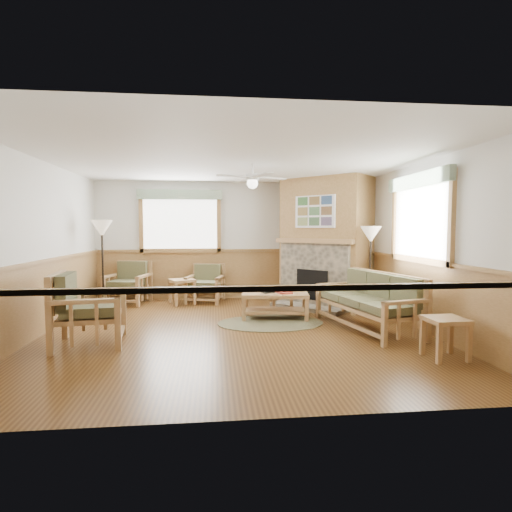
{
  "coord_description": "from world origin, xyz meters",
  "views": [
    {
      "loc": [
        -0.33,
        -6.3,
        1.64
      ],
      "look_at": [
        0.4,
        0.7,
        1.15
      ],
      "focal_mm": 28.0,
      "sensor_mm": 36.0,
      "label": 1
    }
  ],
  "objects": [
    {
      "name": "floor",
      "position": [
        0.0,
        0.0,
        -0.01
      ],
      "size": [
        6.0,
        6.0,
        0.01
      ],
      "primitive_type": "cube",
      "color": "#583718",
      "rests_on": "ground"
    },
    {
      "name": "ceiling",
      "position": [
        0.0,
        0.0,
        2.7
      ],
      "size": [
        6.0,
        6.0,
        0.01
      ],
      "primitive_type": "cube",
      "color": "white",
      "rests_on": "floor"
    },
    {
      "name": "wall_back",
      "position": [
        0.0,
        3.0,
        1.35
      ],
      "size": [
        6.0,
        0.02,
        2.7
      ],
      "primitive_type": "cube",
      "color": "silver",
      "rests_on": "floor"
    },
    {
      "name": "wall_front",
      "position": [
        0.0,
        -3.0,
        1.35
      ],
      "size": [
        6.0,
        0.02,
        2.7
      ],
      "primitive_type": "cube",
      "color": "silver",
      "rests_on": "floor"
    },
    {
      "name": "wall_left",
      "position": [
        -3.0,
        0.0,
        1.35
      ],
      "size": [
        0.02,
        6.0,
        2.7
      ],
      "primitive_type": "cube",
      "color": "silver",
      "rests_on": "floor"
    },
    {
      "name": "wall_right",
      "position": [
        3.0,
        0.0,
        1.35
      ],
      "size": [
        0.02,
        6.0,
        2.7
      ],
      "primitive_type": "cube",
      "color": "silver",
      "rests_on": "floor"
    },
    {
      "name": "wainscot",
      "position": [
        0.0,
        0.0,
        0.55
      ],
      "size": [
        6.0,
        6.0,
        1.1
      ],
      "primitive_type": null,
      "color": "olive",
      "rests_on": "floor"
    },
    {
      "name": "fireplace",
      "position": [
        2.05,
        2.05,
        1.35
      ],
      "size": [
        3.11,
        3.11,
        2.7
      ],
      "primitive_type": null,
      "rotation": [
        0.0,
        0.0,
        -0.79
      ],
      "color": "olive",
      "rests_on": "floor"
    },
    {
      "name": "window_back",
      "position": [
        -1.1,
        2.96,
        2.53
      ],
      "size": [
        1.9,
        0.16,
        1.5
      ],
      "primitive_type": null,
      "color": "white",
      "rests_on": "wall_back"
    },
    {
      "name": "window_right",
      "position": [
        2.96,
        -0.2,
        2.53
      ],
      "size": [
        0.16,
        1.9,
        1.5
      ],
      "primitive_type": null,
      "color": "white",
      "rests_on": "wall_right"
    },
    {
      "name": "ceiling_fan",
      "position": [
        0.3,
        0.3,
        2.66
      ],
      "size": [
        1.59,
        1.59,
        0.36
      ],
      "primitive_type": null,
      "rotation": [
        0.0,
        0.0,
        0.35
      ],
      "color": "white",
      "rests_on": "ceiling"
    },
    {
      "name": "sofa",
      "position": [
        2.14,
        -0.09,
        0.46
      ],
      "size": [
        2.12,
        1.25,
        0.91
      ],
      "primitive_type": null,
      "rotation": [
        0.0,
        0.0,
        -1.34
      ],
      "color": "#A57C4D",
      "rests_on": "floor"
    },
    {
      "name": "armchair_back_left",
      "position": [
        -2.21,
        2.55,
        0.46
      ],
      "size": [
        0.97,
        0.97,
        0.91
      ],
      "primitive_type": null,
      "rotation": [
        0.0,
        0.0,
        -0.21
      ],
      "color": "#A57C4D",
      "rests_on": "floor"
    },
    {
      "name": "armchair_back_right",
      "position": [
        -0.54,
        2.55,
        0.42
      ],
      "size": [
        0.9,
        0.9,
        0.84
      ],
      "primitive_type": null,
      "rotation": [
        0.0,
        0.0,
        -0.23
      ],
      "color": "#A57C4D",
      "rests_on": "floor"
    },
    {
      "name": "armchair_left",
      "position": [
        -2.09,
        -0.54,
        0.51
      ],
      "size": [
        1.03,
        1.03,
        1.02
      ],
      "primitive_type": null,
      "rotation": [
        0.0,
        0.0,
        1.7
      ],
      "color": "#A57C4D",
      "rests_on": "floor"
    },
    {
      "name": "coffee_table",
      "position": [
        0.76,
        0.78,
        0.24
      ],
      "size": [
        1.25,
        0.74,
        0.47
      ],
      "primitive_type": null,
      "rotation": [
        0.0,
        0.0,
        -0.13
      ],
      "color": "#A57C4D",
      "rests_on": "floor"
    },
    {
      "name": "end_table_chairs",
      "position": [
        -1.03,
        2.36,
        0.27
      ],
      "size": [
        0.63,
        0.62,
        0.54
      ],
      "primitive_type": null,
      "rotation": [
        0.0,
        0.0,
        0.42
      ],
      "color": "#A57C4D",
      "rests_on": "floor"
    },
    {
      "name": "end_table_sofa",
      "position": [
        2.55,
        -1.65,
        0.26
      ],
      "size": [
        0.48,
        0.46,
        0.52
      ],
      "primitive_type": null,
      "rotation": [
        0.0,
        0.0,
        0.03
      ],
      "color": "#A57C4D",
      "rests_on": "floor"
    },
    {
      "name": "footstool",
      "position": [
        1.0,
        1.37,
        0.18
      ],
      "size": [
        0.47,
        0.47,
        0.36
      ],
      "primitive_type": null,
      "rotation": [
        0.0,
        0.0,
        -0.17
      ],
      "color": "#A57C4D",
      "rests_on": "floor"
    },
    {
      "name": "braided_rug",
      "position": [
        0.63,
        0.43,
        0.01
      ],
      "size": [
        1.84,
        1.84,
        0.01
      ],
      "primitive_type": "cylinder",
      "rotation": [
        0.0,
        0.0,
        -0.01
      ],
      "color": "brown",
      "rests_on": "floor"
    },
    {
      "name": "floor_lamp_left",
      "position": [
        -2.55,
        1.88,
        0.91
      ],
      "size": [
        0.51,
        0.51,
        1.81
      ],
      "primitive_type": null,
      "rotation": [
        0.0,
        0.0,
        -0.25
      ],
      "color": "black",
      "rests_on": "floor"
    },
    {
      "name": "floor_lamp_right",
      "position": [
        2.55,
        0.82,
        0.85
      ],
      "size": [
        0.47,
        0.47,
        1.69
      ],
      "primitive_type": null,
      "rotation": [
        0.0,
        0.0,
        0.26
      ],
      "color": "black",
      "rests_on": "floor"
    },
    {
      "name": "book_red",
      "position": [
        0.91,
        0.73,
        0.5
      ],
      "size": [
        0.3,
        0.35,
        0.03
      ],
      "primitive_type": "cube",
      "rotation": [
        0.0,
        0.0,
        0.29
      ],
      "color": "maroon",
      "rests_on": "coffee_table"
    },
    {
      "name": "book_dark",
      "position": [
        0.61,
        0.85,
        0.5
      ],
      "size": [
        0.28,
        0.32,
        0.02
      ],
      "primitive_type": "cube",
      "rotation": [
        0.0,
        0.0,
        0.34
      ],
      "color": "black",
      "rests_on": "coffee_table"
    }
  ]
}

